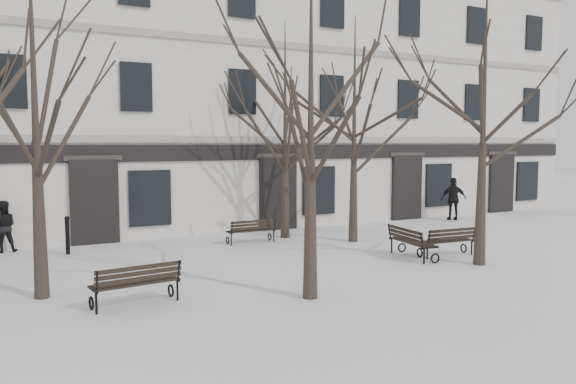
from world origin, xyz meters
TOP-DOWN VIEW (x-y plane):
  - ground at (0.00, 0.00)m, footprint 100.00×100.00m
  - building at (0.00, 12.96)m, footprint 40.40×10.20m
  - tree_1 at (-5.63, 1.44)m, footprint 5.85×5.85m
  - tree_2 at (-0.30, -1.33)m, footprint 5.36×5.36m
  - tree_3 at (5.69, -0.55)m, footprint 5.79×5.79m
  - tree_5 at (2.88, 6.10)m, footprint 5.42×5.42m
  - tree_6 at (4.65, 4.29)m, footprint 5.46×5.46m
  - bench_1 at (-3.88, -0.16)m, footprint 1.92×0.90m
  - bench_2 at (5.73, 0.77)m, footprint 1.83×0.76m
  - bench_4 at (1.31, 5.57)m, footprint 1.69×0.62m
  - bench_5 at (4.55, 1.07)m, footprint 0.91×1.94m
  - bollard_a at (-4.55, 6.45)m, footprint 0.15×0.15m
  - bollard_b at (4.74, 7.30)m, footprint 0.13×0.13m
  - pedestrian_b at (-6.32, 7.73)m, footprint 0.81×0.64m
  - pedestrian_c at (11.71, 6.74)m, footprint 1.22×0.94m

SIDE VIEW (x-z plane):
  - ground at x=0.00m, z-range 0.00..0.00m
  - pedestrian_b at x=-6.32m, z-range -0.82..0.82m
  - pedestrian_c at x=11.71m, z-range -0.96..0.96m
  - bench_4 at x=1.31m, z-range 0.04..0.88m
  - bench_2 at x=5.73m, z-range 0.04..0.94m
  - bench_1 at x=-3.88m, z-range 0.04..0.97m
  - bench_5 at x=4.55m, z-range 0.04..0.99m
  - bollard_b at x=4.74m, z-range 0.04..1.08m
  - bollard_a at x=-4.55m, z-range 0.04..1.25m
  - tree_2 at x=-0.30m, z-range 0.96..8.61m
  - tree_5 at x=2.88m, z-range 0.97..8.72m
  - tree_6 at x=4.65m, z-range 0.98..8.77m
  - tree_3 at x=5.69m, z-range 1.03..9.30m
  - tree_1 at x=-5.63m, z-range 1.05..9.40m
  - building at x=0.00m, z-range -0.18..11.22m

